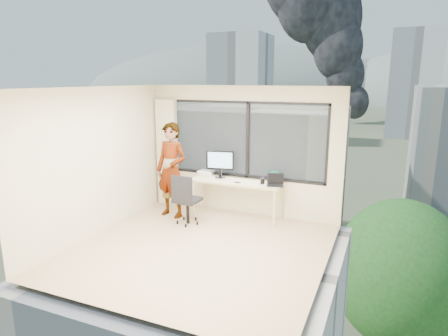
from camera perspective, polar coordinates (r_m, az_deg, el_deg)
The scene contains 24 objects.
floor at distance 6.55m, azimuth -3.50°, elevation -11.69°, with size 4.00×4.00×0.01m, color tan.
ceiling at distance 5.96m, azimuth -3.85°, elevation 11.68°, with size 4.00×4.00×0.01m, color white.
wall_front at distance 4.50m, azimuth -15.21°, elevation -6.06°, with size 4.00×0.01×2.60m, color beige.
wall_left at distance 7.23m, azimuth -17.98°, elevation 0.91°, with size 0.01×4.00×2.60m, color beige.
wall_right at distance 5.55m, azimuth 15.16°, elevation -2.45°, with size 0.01×4.00×2.60m, color beige.
window_wall at distance 7.87m, azimuth 3.19°, elevation 4.14°, with size 3.30×0.16×1.55m, color black, non-canonical shape.
curtain at distance 8.58m, azimuth -8.30°, elevation 2.23°, with size 0.45×0.14×2.30m, color #F2E7BD.
desk at distance 7.84m, azimuth 1.89°, elevation -4.53°, with size 1.80×0.60×0.75m, color beige.
chair at distance 7.47m, azimuth -5.36°, elevation -4.45°, with size 0.51×0.51×1.00m, color black, non-canonical shape.
person at distance 7.81m, azimuth -7.70°, elevation -0.33°, with size 0.69×0.45×1.90m, color #2D2D33.
monitor at distance 7.93m, azimuth -0.57°, elevation 0.60°, with size 0.57×0.12×0.57m, color black, non-canonical shape.
game_console at distance 8.26m, azimuth -2.63°, elevation -0.65°, with size 0.31×0.26×0.07m, color white.
laptop at distance 7.41m, azimuth 7.54°, elevation -1.84°, with size 0.31×0.33×0.20m, color black, non-canonical shape.
cellphone at distance 7.59m, azimuth 1.96°, elevation -2.11°, with size 0.11×0.05×0.01m, color black.
pen_cup at distance 7.53m, azimuth 5.66°, elevation -1.92°, with size 0.09×0.09×0.11m, color black.
handbag at distance 7.72m, azimuth 7.44°, elevation -1.16°, with size 0.29×0.15×0.22m, color #0B473D.
exterior_ground at distance 126.46m, azimuth 21.68°, elevation 4.49°, with size 400.00×400.00×0.04m, color #515B3D.
near_bldg_a at distance 38.45m, azimuth 4.58°, elevation -1.70°, with size 16.00×12.00×14.00m, color beige.
far_tower_a at distance 107.19m, azimuth 2.50°, elevation 11.53°, with size 14.00×14.00×28.00m, color silver.
far_tower_b at distance 125.44m, azimuth 25.97°, elevation 10.94°, with size 13.00×13.00×30.00m, color silver.
far_tower_d at distance 167.59m, azimuth 1.08°, elevation 11.05°, with size 16.00×14.00×22.00m, color silver.
hill_a at distance 348.08m, azimuth 2.41°, elevation 10.24°, with size 288.00×216.00×90.00m, color slate.
tree_a at distance 35.46m, azimuth -10.68°, elevation -8.28°, with size 7.00×7.00×8.00m, color #244E1A, non-canonical shape.
tree_b at distance 26.36m, azimuth 24.05°, elevation -15.87°, with size 7.60×7.60×9.00m, color #244E1A, non-canonical shape.
Camera 1 is at (2.69, -5.31, 2.74)m, focal length 31.20 mm.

